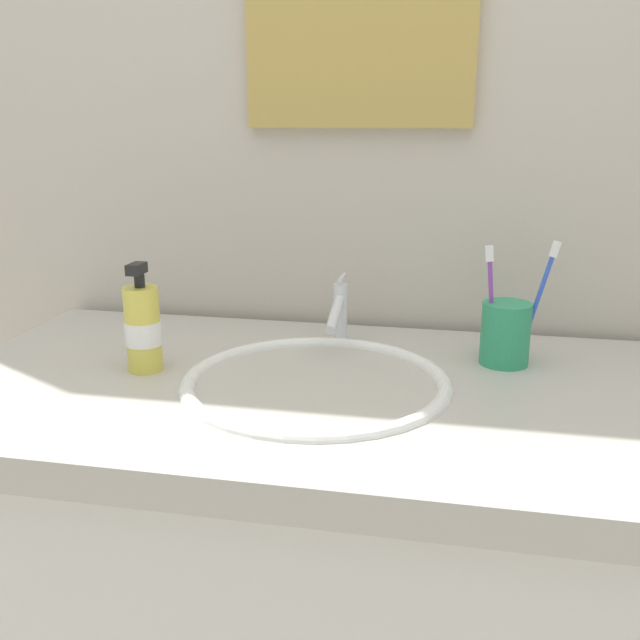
# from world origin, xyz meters

# --- Properties ---
(tiled_wall_back) EXTENTS (2.37, 0.04, 2.40)m
(tiled_wall_back) POSITION_xyz_m (0.00, 0.35, 1.20)
(tiled_wall_back) COLOR beige
(tiled_wall_back) RESTS_ON ground
(vanity_counter) EXTENTS (1.17, 0.61, 0.85)m
(vanity_counter) POSITION_xyz_m (0.00, 0.00, 0.43)
(vanity_counter) COLOR silver
(vanity_counter) RESTS_ON ground
(sink_basin) EXTENTS (0.40, 0.40, 0.13)m
(sink_basin) POSITION_xyz_m (-0.01, -0.01, 0.80)
(sink_basin) COLOR white
(sink_basin) RESTS_ON vanity_counter
(faucet) EXTENTS (0.02, 0.14, 0.12)m
(faucet) POSITION_xyz_m (-0.01, 0.19, 0.91)
(faucet) COLOR silver
(faucet) RESTS_ON sink_basin
(toothbrush_cup) EXTENTS (0.08, 0.08, 0.10)m
(toothbrush_cup) POSITION_xyz_m (0.27, 0.14, 0.90)
(toothbrush_cup) COLOR #2D9966
(toothbrush_cup) RESTS_ON vanity_counter
(toothbrush_blue) EXTENTS (0.05, 0.01, 0.20)m
(toothbrush_blue) POSITION_xyz_m (0.31, 0.14, 0.96)
(toothbrush_blue) COLOR blue
(toothbrush_blue) RESTS_ON toothbrush_cup
(toothbrush_purple) EXTENTS (0.03, 0.01, 0.19)m
(toothbrush_purple) POSITION_xyz_m (0.24, 0.14, 0.96)
(toothbrush_purple) COLOR purple
(toothbrush_purple) RESTS_ON toothbrush_cup
(soap_dispenser) EXTENTS (0.06, 0.06, 0.17)m
(soap_dispenser) POSITION_xyz_m (-0.28, 0.00, 0.92)
(soap_dispenser) COLOR #DBCC4C
(soap_dispenser) RESTS_ON vanity_counter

